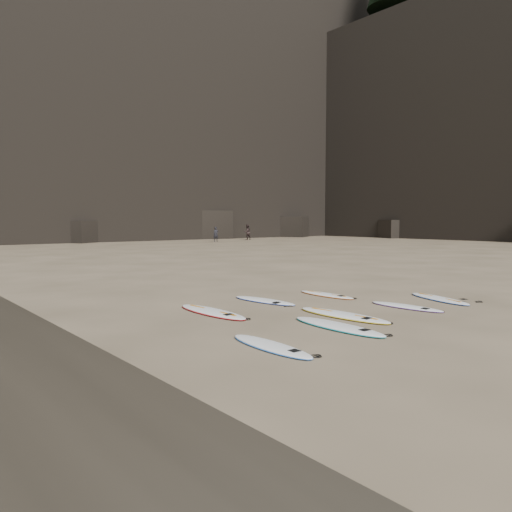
# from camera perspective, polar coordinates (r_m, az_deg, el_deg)

# --- Properties ---
(ground) EXTENTS (240.00, 240.00, 0.00)m
(ground) POSITION_cam_1_polar(r_m,az_deg,el_deg) (13.65, 12.85, -6.30)
(ground) COLOR #897559
(ground) RESTS_ON ground
(headland) EXTENTS (170.00, 101.00, 63.47)m
(headland) POSITION_cam_1_polar(r_m,az_deg,el_deg) (69.17, -7.97, 19.72)
(headland) COLOR black
(headland) RESTS_ON ground
(surfboard_0) EXTENTS (0.62, 2.31, 0.08)m
(surfboard_0) POSITION_cam_1_polar(r_m,az_deg,el_deg) (9.73, 1.69, -10.20)
(surfboard_0) COLOR white
(surfboard_0) RESTS_ON ground
(surfboard_1) EXTENTS (0.70, 2.69, 0.10)m
(surfboard_1) POSITION_cam_1_polar(r_m,az_deg,el_deg) (11.58, 9.33, -7.89)
(surfboard_1) COLOR white
(surfboard_1) RESTS_ON ground
(surfboard_2) EXTENTS (0.80, 2.83, 0.10)m
(surfboard_2) POSITION_cam_1_polar(r_m,az_deg,el_deg) (12.92, 9.93, -6.62)
(surfboard_2) COLOR white
(surfboard_2) RESTS_ON ground
(surfboard_3) EXTENTS (0.65, 2.25, 0.08)m
(surfboard_3) POSITION_cam_1_polar(r_m,az_deg,el_deg) (14.60, 16.79, -5.53)
(surfboard_3) COLOR white
(surfboard_3) RESTS_ON ground
(surfboard_4) EXTENTS (1.39, 2.56, 0.09)m
(surfboard_4) POSITION_cam_1_polar(r_m,az_deg,el_deg) (16.33, 20.18, -4.57)
(surfboard_4) COLOR white
(surfboard_4) RESTS_ON ground
(surfboard_5) EXTENTS (0.72, 2.77, 0.10)m
(surfboard_5) POSITION_cam_1_polar(r_m,az_deg,el_deg) (13.23, -5.07, -6.33)
(surfboard_5) COLOR white
(surfboard_5) RESTS_ON ground
(surfboard_6) EXTENTS (0.86, 2.42, 0.09)m
(surfboard_6) POSITION_cam_1_polar(r_m,az_deg,el_deg) (15.00, 0.95, -5.09)
(surfboard_6) COLOR white
(surfboard_6) RESTS_ON ground
(surfboard_7) EXTENTS (0.55, 2.25, 0.08)m
(surfboard_7) POSITION_cam_1_polar(r_m,az_deg,el_deg) (16.31, 8.03, -4.38)
(surfboard_7) COLOR white
(surfboard_7) RESTS_ON ground
(person_a) EXTENTS (0.66, 0.48, 1.65)m
(person_a) POSITION_cam_1_polar(r_m,az_deg,el_deg) (55.55, -4.60, 2.49)
(person_a) COLOR black
(person_a) RESTS_ON ground
(person_b) EXTENTS (0.97, 0.78, 1.87)m
(person_b) POSITION_cam_1_polar(r_m,az_deg,el_deg) (60.48, -1.01, 2.75)
(person_b) COLOR black
(person_b) RESTS_ON ground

